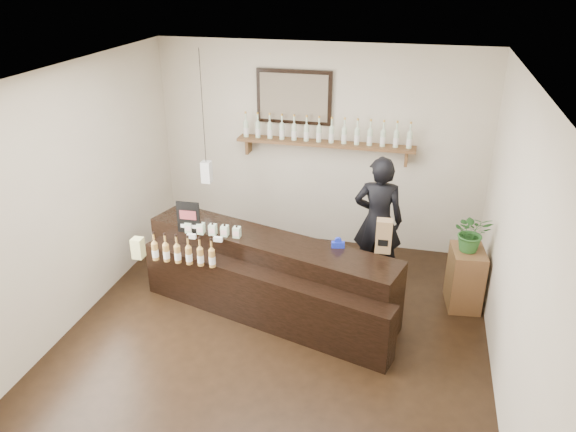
{
  "coord_description": "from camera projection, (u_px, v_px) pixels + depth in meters",
  "views": [
    {
      "loc": [
        1.32,
        -4.76,
        3.75
      ],
      "look_at": [
        -0.0,
        0.7,
        1.17
      ],
      "focal_mm": 35.0,
      "sensor_mm": 36.0,
      "label": 1
    }
  ],
  "objects": [
    {
      "name": "potted_plant",
      "position": [
        472.0,
        232.0,
        6.29
      ],
      "size": [
        0.45,
        0.4,
        0.46
      ],
      "primitive_type": "imported",
      "rotation": [
        0.0,
        0.0,
        0.12
      ],
      "color": "#2B6227",
      "rests_on": "side_cabinet"
    },
    {
      "name": "tape_dispenser",
      "position": [
        338.0,
        244.0,
        6.14
      ],
      "size": [
        0.15,
        0.08,
        0.12
      ],
      "color": "#1929B1",
      "rests_on": "counter"
    },
    {
      "name": "promo_sign",
      "position": [
        188.0,
        217.0,
        6.42
      ],
      "size": [
        0.27,
        0.03,
        0.38
      ],
      "color": "black",
      "rests_on": "counter"
    },
    {
      "name": "counter",
      "position": [
        267.0,
        278.0,
        6.45
      ],
      "size": [
        3.11,
        1.66,
        1.01
      ],
      "color": "black",
      "rests_on": "ground"
    },
    {
      "name": "side_cabinet",
      "position": [
        465.0,
        278.0,
        6.54
      ],
      "size": [
        0.42,
        0.54,
        0.73
      ],
      "color": "brown",
      "rests_on": "ground"
    },
    {
      "name": "back_wall_decor",
      "position": [
        308.0,
        124.0,
        7.44
      ],
      "size": [
        2.66,
        0.96,
        1.69
      ],
      "color": "brown",
      "rests_on": "ground"
    },
    {
      "name": "ground",
      "position": [
        273.0,
        341.0,
        6.05
      ],
      "size": [
        5.0,
        5.0,
        0.0
      ],
      "primitive_type": "plane",
      "color": "black",
      "rests_on": "ground"
    },
    {
      "name": "room_shell",
      "position": [
        271.0,
        195.0,
        5.34
      ],
      "size": [
        5.0,
        5.0,
        5.0
      ],
      "color": "beige",
      "rests_on": "ground"
    },
    {
      "name": "shopkeeper",
      "position": [
        379.0,
        213.0,
        6.83
      ],
      "size": [
        0.7,
        0.47,
        1.87
      ],
      "primitive_type": "imported",
      "rotation": [
        0.0,
        0.0,
        3.18
      ],
      "color": "black",
      "rests_on": "ground"
    },
    {
      "name": "paper_bag",
      "position": [
        384.0,
        236.0,
        6.0
      ],
      "size": [
        0.18,
        0.14,
        0.37
      ],
      "color": "olive",
      "rests_on": "counter"
    }
  ]
}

